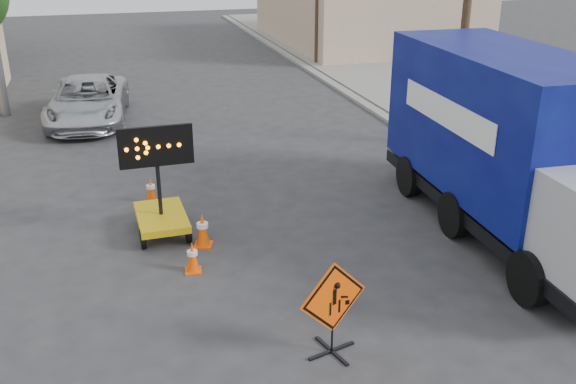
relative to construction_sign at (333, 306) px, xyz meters
name	(u,v)px	position (x,y,z in m)	size (l,w,h in m)	color
ground	(322,379)	(-0.39, -0.63, -0.90)	(100.00, 100.00, 0.00)	#2D2D30
curb_right	(370,108)	(6.81, 14.37, -0.84)	(0.40, 60.00, 0.12)	gray
sidewalk_right	(423,103)	(9.11, 14.37, -0.82)	(4.00, 60.00, 0.15)	gray
building_right_far	(363,5)	(12.61, 29.37, 1.40)	(10.00, 14.00, 4.60)	#C3AB8C
construction_sign	(333,306)	(0.00, 0.00, 0.00)	(1.24, 0.89, 1.70)	black
arrow_board	(161,210)	(-2.24, 5.39, -0.31)	(1.65, 1.86, 2.60)	#C9A20B
pickup_truck	(88,100)	(-3.80, 15.58, -0.10)	(2.66, 5.77, 1.60)	silver
box_truck	(510,156)	(5.40, 3.29, 0.96)	(3.08, 8.73, 4.09)	black
cone_a	(193,257)	(-1.82, 3.39, -0.56)	(0.38, 0.38, 0.67)	#FF5005
cone_b	(203,230)	(-1.43, 4.50, -0.51)	(0.51, 0.51, 0.78)	#FF5005
cone_c	(151,190)	(-2.31, 7.31, -0.56)	(0.44, 0.44, 0.68)	#FF5005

